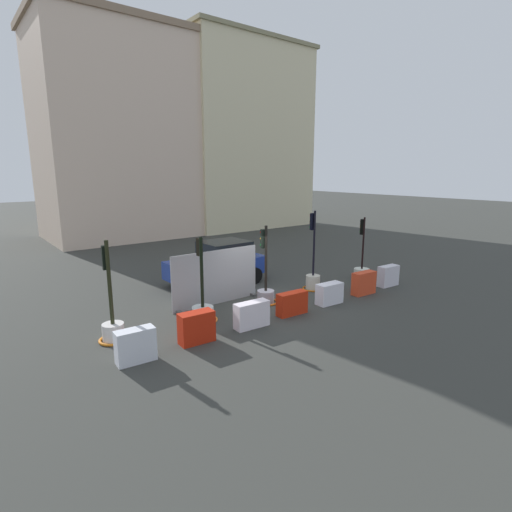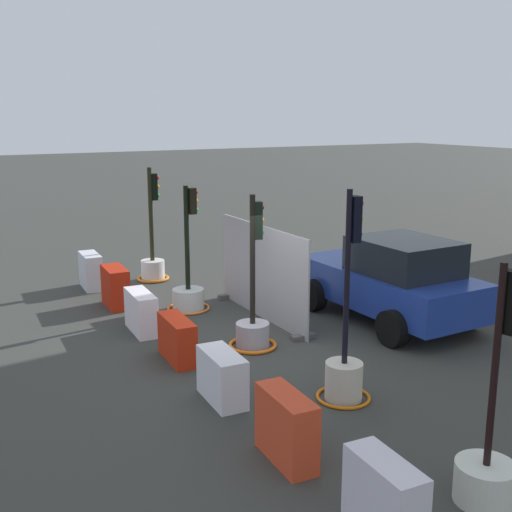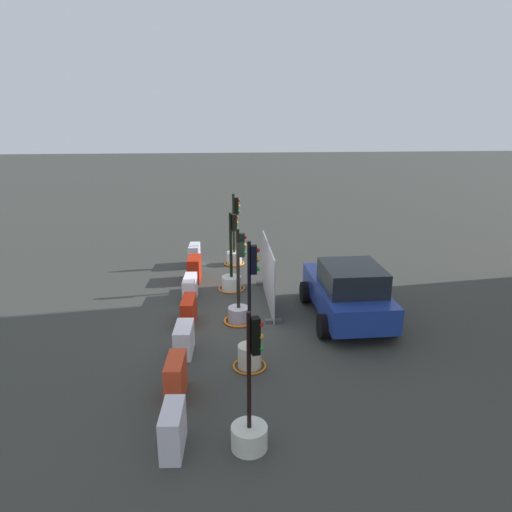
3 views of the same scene
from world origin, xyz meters
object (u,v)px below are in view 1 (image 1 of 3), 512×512
at_px(construction_barrier_2, 252,315).
at_px(construction_barrier_6, 388,276).
at_px(traffic_light_1, 203,308).
at_px(car_blue_estate, 218,263).
at_px(construction_barrier_4, 329,294).
at_px(construction_barrier_1, 197,327).
at_px(construction_barrier_3, 292,303).
at_px(traffic_light_3, 313,276).
at_px(traffic_light_4, 362,268).
at_px(traffic_light_2, 266,290).
at_px(traffic_light_0, 113,324).
at_px(construction_barrier_0, 136,346).
at_px(construction_barrier_5, 364,283).

relative_size(construction_barrier_2, construction_barrier_6, 1.16).
bearing_deg(traffic_light_1, car_blue_estate, 50.61).
xyz_separation_m(traffic_light_1, construction_barrier_2, (0.92, -1.42, -0.02)).
distance_m(traffic_light_1, construction_barrier_4, 4.74).
xyz_separation_m(construction_barrier_1, construction_barrier_3, (3.68, -0.01, -0.06)).
distance_m(traffic_light_3, traffic_light_4, 2.93).
height_order(traffic_light_1, construction_barrier_4, traffic_light_1).
xyz_separation_m(traffic_light_2, car_blue_estate, (0.05, 3.28, 0.42)).
relative_size(traffic_light_2, construction_barrier_3, 2.54).
bearing_deg(traffic_light_0, construction_barrier_2, -23.39).
relative_size(traffic_light_2, construction_barrier_2, 2.50).
height_order(construction_barrier_4, construction_barrier_6, construction_barrier_6).
height_order(construction_barrier_2, construction_barrier_6, construction_barrier_6).
relative_size(construction_barrier_2, construction_barrier_4, 1.10).
distance_m(traffic_light_0, construction_barrier_2, 4.10).
height_order(traffic_light_2, construction_barrier_0, traffic_light_2).
height_order(construction_barrier_3, construction_barrier_5, construction_barrier_5).
relative_size(construction_barrier_0, construction_barrier_6, 1.02).
xyz_separation_m(construction_barrier_3, construction_barrier_6, (5.55, 0.01, 0.05)).
bearing_deg(traffic_light_4, traffic_light_2, 179.44).
bearing_deg(traffic_light_0, traffic_light_3, 0.50).
bearing_deg(construction_barrier_4, traffic_light_4, 21.18).
xyz_separation_m(construction_barrier_0, construction_barrier_5, (9.28, -0.01, 0.01)).
relative_size(traffic_light_0, construction_barrier_4, 2.81).
distance_m(construction_barrier_5, construction_barrier_6, 1.77).
distance_m(construction_barrier_5, car_blue_estate, 6.10).
height_order(construction_barrier_4, construction_barrier_5, construction_barrier_5).
bearing_deg(construction_barrier_5, construction_barrier_1, 179.37).
bearing_deg(construction_barrier_3, construction_barrier_5, -1.12).
bearing_deg(construction_barrier_2, car_blue_estate, 68.74).
height_order(construction_barrier_0, construction_barrier_3, construction_barrier_0).
height_order(traffic_light_1, construction_barrier_0, traffic_light_1).
height_order(construction_barrier_1, construction_barrier_3, construction_barrier_1).
bearing_deg(construction_barrier_5, traffic_light_1, 167.46).
bearing_deg(car_blue_estate, construction_barrier_3, -91.40).
distance_m(traffic_light_0, traffic_light_1, 2.85).
height_order(construction_barrier_3, car_blue_estate, car_blue_estate).
xyz_separation_m(construction_barrier_5, construction_barrier_6, (1.77, 0.09, -0.01)).
bearing_deg(construction_barrier_0, construction_barrier_4, 0.36).
bearing_deg(construction_barrier_3, traffic_light_3, 31.38).
bearing_deg(traffic_light_3, construction_barrier_1, -165.61).
bearing_deg(construction_barrier_4, construction_barrier_6, 0.55).
bearing_deg(construction_barrier_0, traffic_light_1, 26.99).
height_order(traffic_light_4, construction_barrier_4, traffic_light_4).
bearing_deg(construction_barrier_6, construction_barrier_4, -179.45).
bearing_deg(traffic_light_3, construction_barrier_3, -148.62).
bearing_deg(construction_barrier_2, traffic_light_2, 40.28).
bearing_deg(construction_barrier_1, traffic_light_3, 14.39).
bearing_deg(construction_barrier_0, traffic_light_2, 15.69).
relative_size(construction_barrier_3, construction_barrier_5, 1.07).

